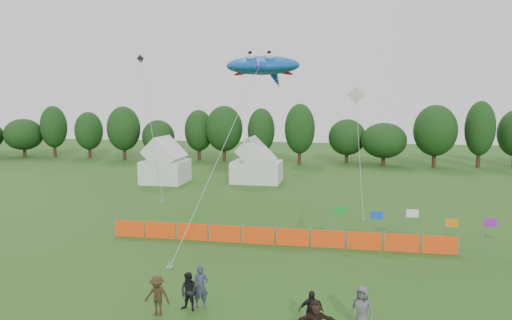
% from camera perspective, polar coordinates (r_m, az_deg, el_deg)
% --- Properties ---
extents(ground, '(160.00, 160.00, 0.00)m').
position_cam_1_polar(ground, '(19.26, -3.37, -17.78)').
color(ground, '#234C16').
rests_on(ground, ground).
extents(treeline, '(104.57, 8.78, 8.36)m').
position_cam_1_polar(treeline, '(62.08, 7.95, 3.34)').
color(treeline, '#382314').
rests_on(treeline, ground).
extents(tent_left, '(4.31, 4.31, 3.80)m').
position_cam_1_polar(tent_left, '(47.90, -11.27, -0.52)').
color(tent_left, silver).
rests_on(tent_left, ground).
extents(tent_right, '(5.07, 4.06, 3.58)m').
position_cam_1_polar(tent_right, '(47.22, 0.10, -0.63)').
color(tent_right, silver).
rests_on(tent_right, ground).
extents(barrier_fence, '(19.90, 0.06, 1.00)m').
position_cam_1_polar(barrier_fence, '(26.65, 2.44, -9.51)').
color(barrier_fence, '#FE460E').
rests_on(barrier_fence, ground).
extents(flag_row, '(10.73, 0.71, 2.26)m').
position_cam_1_polar(flag_row, '(27.24, 20.46, -7.64)').
color(flag_row, gray).
rests_on(flag_row, ground).
extents(spectator_a, '(0.68, 0.50, 1.69)m').
position_cam_1_polar(spectator_a, '(18.96, -6.94, -15.44)').
color(spectator_a, '#2D324C').
rests_on(spectator_a, ground).
extents(spectator_b, '(0.85, 0.72, 1.53)m').
position_cam_1_polar(spectator_b, '(18.76, -8.37, -15.98)').
color(spectator_b, black).
rests_on(spectator_b, ground).
extents(spectator_c, '(1.02, 0.60, 1.56)m').
position_cam_1_polar(spectator_c, '(18.59, -12.25, -16.24)').
color(spectator_c, '#312413').
rests_on(spectator_c, ground).
extents(spectator_d, '(0.94, 0.50, 1.52)m').
position_cam_1_polar(spectator_d, '(17.15, 6.89, -18.26)').
color(spectator_d, black).
rests_on(spectator_d, ground).
extents(spectator_e, '(0.99, 0.83, 1.72)m').
position_cam_1_polar(spectator_e, '(17.34, 13.11, -17.75)').
color(spectator_e, '#525257').
rests_on(spectator_e, ground).
extents(stingray_kite, '(5.87, 21.84, 12.01)m').
position_cam_1_polar(stingray_kite, '(35.76, 1.02, 11.64)').
color(stingray_kite, blue).
rests_on(stingray_kite, ground).
extents(small_kite_white, '(1.44, 4.15, 9.43)m').
position_cam_1_polar(small_kite_white, '(34.96, 12.58, 4.62)').
color(small_kite_white, silver).
rests_on(small_kite_white, ground).
extents(small_kite_dark, '(4.85, 6.20, 12.70)m').
position_cam_1_polar(small_kite_dark, '(41.70, -13.12, 5.06)').
color(small_kite_dark, black).
rests_on(small_kite_dark, ground).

